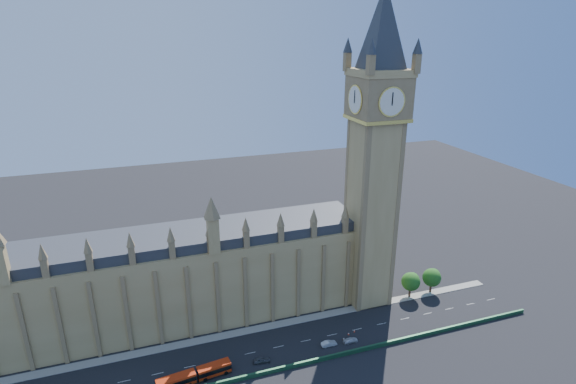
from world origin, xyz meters
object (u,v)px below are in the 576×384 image
object	(u,v)px
car_grey	(262,360)
car_silver	(329,344)
red_bus	(194,376)
car_white	(351,340)

from	to	relation	value
car_grey	car_silver	xyz separation A→B (m)	(19.28, 0.37, -0.01)
red_bus	car_white	size ratio (longest dim) A/B	4.37
car_silver	car_white	size ratio (longest dim) A/B	1.03
red_bus	car_grey	xyz separation A→B (m)	(17.49, 1.19, -0.92)
car_grey	car_white	distance (m)	25.58
car_silver	car_white	bearing A→B (deg)	-94.24
car_silver	car_white	world-z (taller)	car_silver
red_bus	car_silver	distance (m)	36.82
red_bus	car_grey	distance (m)	17.56
red_bus	car_grey	bearing A→B (deg)	-3.30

